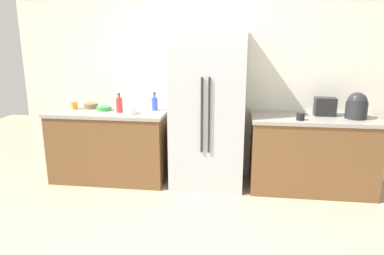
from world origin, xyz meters
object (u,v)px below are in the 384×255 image
at_px(bottle_b, 155,103).
at_px(cup_a, 300,117).
at_px(toaster, 325,107).
at_px(bowl_a, 130,111).
at_px(bottle_a, 119,105).
at_px(refrigerator, 208,110).
at_px(rice_cooker, 357,106).
at_px(bowl_c, 104,108).
at_px(cup_b, 74,105).
at_px(bowl_b, 91,106).

bearing_deg(bottle_b, cup_a, -10.53).
distance_m(toaster, bowl_a, 2.29).
bearing_deg(bottle_a, refrigerator, 2.55).
distance_m(refrigerator, cup_a, 1.06).
xyz_separation_m(rice_cooker, cup_a, (-0.63, -0.17, -0.10)).
relative_size(bottle_b, bowl_c, 1.23).
xyz_separation_m(toaster, bowl_a, (-2.28, -0.21, -0.07)).
height_order(rice_cooker, bottle_b, rice_cooker).
distance_m(refrigerator, toaster, 1.37).
bearing_deg(bottle_b, toaster, -1.00).
distance_m(bottle_a, cup_b, 0.66).
bearing_deg(bowl_b, cup_a, -7.47).
bearing_deg(refrigerator, bottle_a, -177.45).
distance_m(refrigerator, bottle_b, 0.70).
bearing_deg(cup_b, bottle_a, -10.89).
bearing_deg(refrigerator, toaster, 4.04).
xyz_separation_m(refrigerator, cup_b, (-1.72, 0.08, -0.00)).
xyz_separation_m(rice_cooker, bowl_b, (-3.21, 0.17, -0.11)).
bearing_deg(bottle_a, toaster, 3.38).
distance_m(cup_a, bowl_c, 2.37).
relative_size(rice_cooker, bowl_b, 1.66).
relative_size(bottle_a, cup_a, 2.64).
xyz_separation_m(cup_b, bowl_a, (0.80, -0.19, -0.01)).
bearing_deg(bowl_a, bottle_a, 156.77).
distance_m(bowl_a, bowl_c, 0.42).
bearing_deg(bottle_a, bottle_b, 24.39).
height_order(cup_a, bowl_a, cup_a).
bearing_deg(bowl_c, bottle_b, 8.15).
xyz_separation_m(bowl_a, bowl_b, (-0.61, 0.26, -0.00)).
bearing_deg(rice_cooker, bowl_c, 178.88).
distance_m(cup_b, bowl_c, 0.41).
bearing_deg(rice_cooker, cup_b, 178.44).
xyz_separation_m(toaster, rice_cooker, (0.31, -0.11, 0.04)).
bearing_deg(rice_cooker, cup_a, -164.78).
height_order(toaster, bowl_c, toaster).
bearing_deg(toaster, bottle_a, -176.62).
distance_m(refrigerator, rice_cooker, 1.68).
distance_m(rice_cooker, cup_b, 3.40).
distance_m(bottle_a, bowl_c, 0.26).
xyz_separation_m(refrigerator, bowl_c, (-1.31, 0.04, -0.03)).
distance_m(bottle_b, bowl_c, 0.64).
height_order(cup_a, bowl_c, cup_a).
relative_size(cup_a, bowl_b, 0.50).
relative_size(refrigerator, bowl_b, 10.55).
xyz_separation_m(bottle_b, cup_a, (1.73, -0.32, -0.05)).
distance_m(cup_a, bowl_a, 1.97).
bearing_deg(bowl_b, cup_b, -159.17).
height_order(toaster, bottle_a, bottle_a).
bearing_deg(refrigerator, rice_cooker, -0.59).
bearing_deg(cup_b, cup_a, -5.46).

